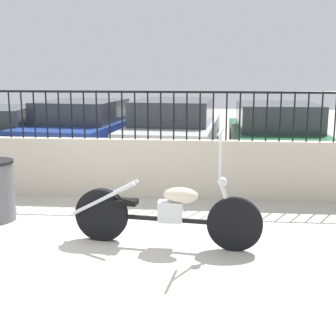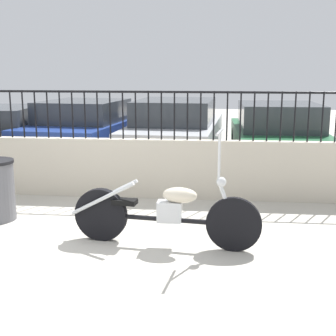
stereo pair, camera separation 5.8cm
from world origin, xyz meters
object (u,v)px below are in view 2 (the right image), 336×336
car_blue (87,131)px  car_silver (176,132)px  motorcycle_black (156,212)px  car_green (277,134)px

car_blue → car_silver: size_ratio=0.94×
motorcycle_black → car_silver: bearing=99.3°
car_silver → car_green: 2.14m
motorcycle_black → car_silver: size_ratio=0.50×
motorcycle_black → car_blue: 5.31m
car_green → car_blue: bearing=89.5°
car_blue → car_silver: bearing=-85.2°
motorcycle_black → car_green: (1.94, 4.87, 0.27)m
car_green → car_silver: bearing=91.2°
car_blue → car_silver: car_silver is taller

